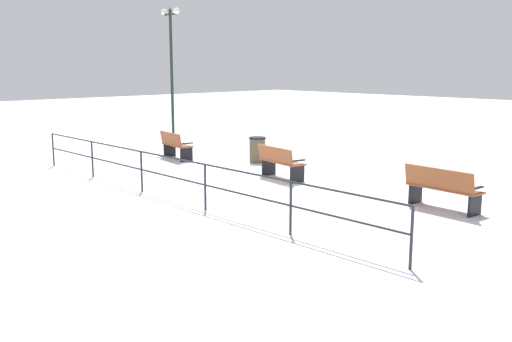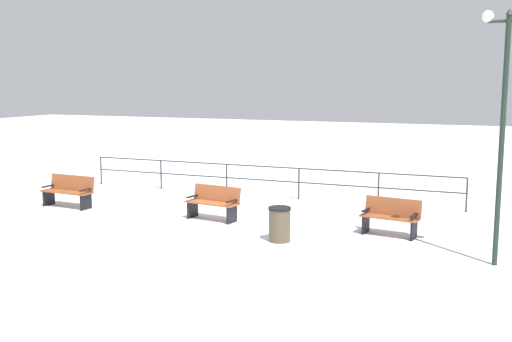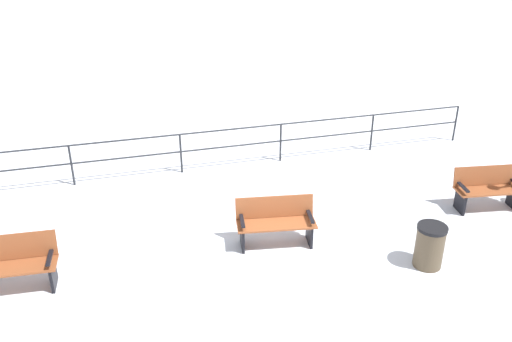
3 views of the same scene
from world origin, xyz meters
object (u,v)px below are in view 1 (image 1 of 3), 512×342
Objects in this scene: bench_second at (280,162)px; trash_bin at (257,150)px; bench_third at (176,145)px; bench_nearest at (442,188)px; lamppost_middle at (171,57)px.

bench_second reaches higher than trash_bin.
bench_third is 2.78m from trash_bin.
lamppost_middle is (1.38, 11.93, 2.88)m from bench_nearest.
bench_nearest is at bearing -96.58° from lamppost_middle.
lamppost_middle is at bearing 86.81° from bench_second.
bench_nearest reaches higher than trash_bin.
trash_bin is at bearing -48.24° from bench_third.
bench_third is 0.29× the size of lamppost_middle.
lamppost_middle is at bearing 87.29° from bench_nearest.
trash_bin is (1.43, 2.44, -0.07)m from bench_second.
bench_second is at bearing -101.80° from lamppost_middle.
bench_third is (-0.10, 4.76, -0.01)m from bench_second.
bench_second is at bearing -120.43° from trash_bin.
trash_bin is (-0.07, -4.73, -2.95)m from lamppost_middle.
trash_bin is (1.53, -2.32, -0.06)m from bench_third.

